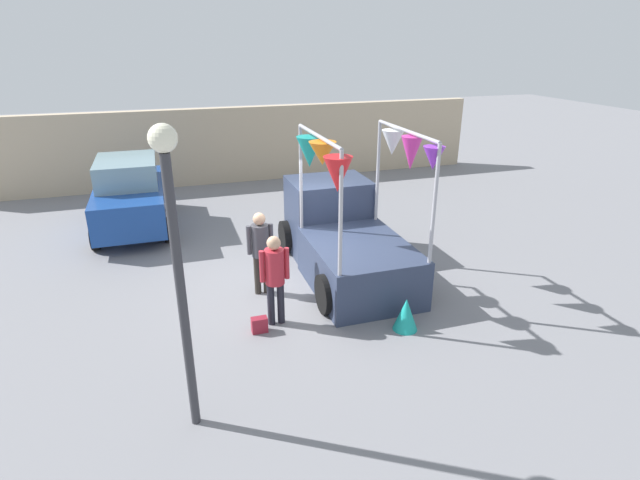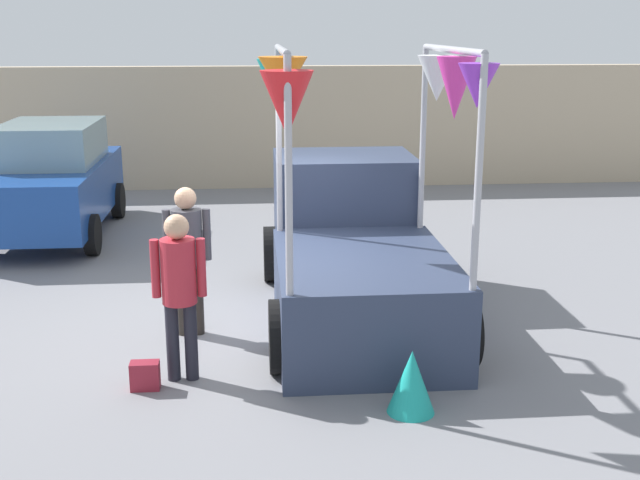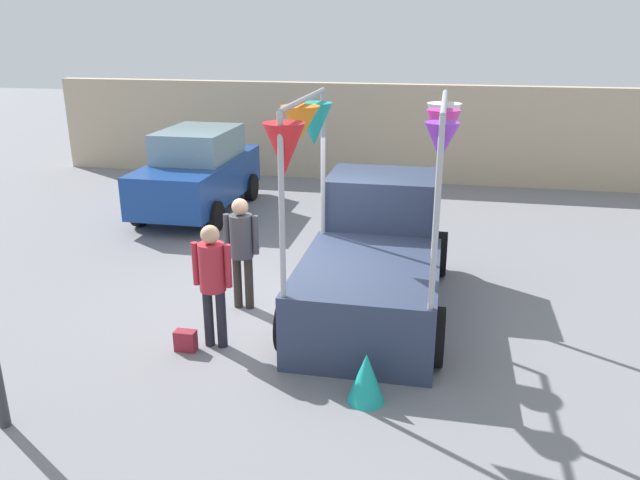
{
  "view_description": "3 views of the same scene",
  "coord_description": "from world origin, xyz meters",
  "px_view_note": "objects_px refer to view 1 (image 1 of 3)",
  "views": [
    {
      "loc": [
        -2.43,
        -8.98,
        4.83
      ],
      "look_at": [
        0.22,
        -0.64,
        1.26
      ],
      "focal_mm": 28.0,
      "sensor_mm": 36.0,
      "label": 1
    },
    {
      "loc": [
        -0.07,
        -8.76,
        3.43
      ],
      "look_at": [
        0.66,
        -0.13,
        1.1
      ],
      "focal_mm": 45.0,
      "sensor_mm": 36.0,
      "label": 2
    },
    {
      "loc": [
        2.03,
        -8.3,
        4.08
      ],
      "look_at": [
        0.39,
        -0.17,
        1.21
      ],
      "focal_mm": 35.0,
      "sensor_mm": 36.0,
      "label": 3
    }
  ],
  "objects_px": {
    "street_lamp": "(175,245)",
    "handbag": "(260,325)",
    "person_vendor": "(260,245)",
    "vendor_truck": "(342,232)",
    "person_customer": "(275,272)",
    "folded_kite_bundle_teal": "(406,314)",
    "parked_car": "(130,194)"
  },
  "relations": [
    {
      "from": "street_lamp",
      "to": "handbag",
      "type": "bearing_deg",
      "value": 56.96
    },
    {
      "from": "street_lamp",
      "to": "person_vendor",
      "type": "bearing_deg",
      "value": 64.55
    },
    {
      "from": "vendor_truck",
      "to": "person_customer",
      "type": "bearing_deg",
      "value": -136.55
    },
    {
      "from": "vendor_truck",
      "to": "folded_kite_bundle_teal",
      "type": "bearing_deg",
      "value": -85.45
    },
    {
      "from": "parked_car",
      "to": "person_customer",
      "type": "relative_size",
      "value": 2.36
    },
    {
      "from": "handbag",
      "to": "street_lamp",
      "type": "height_order",
      "value": "street_lamp"
    },
    {
      "from": "vendor_truck",
      "to": "person_vendor",
      "type": "xyz_separation_m",
      "value": [
        -1.93,
        -0.59,
        0.16
      ]
    },
    {
      "from": "vendor_truck",
      "to": "folded_kite_bundle_teal",
      "type": "distance_m",
      "value": 2.78
    },
    {
      "from": "parked_car",
      "to": "person_vendor",
      "type": "relative_size",
      "value": 2.33
    },
    {
      "from": "person_vendor",
      "to": "vendor_truck",
      "type": "bearing_deg",
      "value": 17.05
    },
    {
      "from": "parked_car",
      "to": "street_lamp",
      "type": "xyz_separation_m",
      "value": [
        0.98,
        -8.08,
        1.65
      ]
    },
    {
      "from": "parked_car",
      "to": "vendor_truck",
      "type": "bearing_deg",
      "value": -42.55
    },
    {
      "from": "vendor_truck",
      "to": "handbag",
      "type": "distance_m",
      "value": 3.12
    },
    {
      "from": "parked_car",
      "to": "person_customer",
      "type": "distance_m",
      "value": 6.49
    },
    {
      "from": "folded_kite_bundle_teal",
      "to": "vendor_truck",
      "type": "bearing_deg",
      "value": 94.55
    },
    {
      "from": "vendor_truck",
      "to": "street_lamp",
      "type": "relative_size",
      "value": 1.03
    },
    {
      "from": "handbag",
      "to": "folded_kite_bundle_teal",
      "type": "bearing_deg",
      "value": -15.63
    },
    {
      "from": "vendor_truck",
      "to": "parked_car",
      "type": "xyz_separation_m",
      "value": [
        -4.51,
        4.14,
        0.06
      ]
    },
    {
      "from": "person_customer",
      "to": "person_vendor",
      "type": "relative_size",
      "value": 0.99
    },
    {
      "from": "vendor_truck",
      "to": "person_customer",
      "type": "relative_size",
      "value": 2.43
    },
    {
      "from": "vendor_truck",
      "to": "street_lamp",
      "type": "distance_m",
      "value": 5.56
    },
    {
      "from": "person_customer",
      "to": "parked_car",
      "type": "bearing_deg",
      "value": 113.51
    },
    {
      "from": "parked_car",
      "to": "person_vendor",
      "type": "height_order",
      "value": "parked_car"
    },
    {
      "from": "person_customer",
      "to": "street_lamp",
      "type": "bearing_deg",
      "value": -127.0
    },
    {
      "from": "person_customer",
      "to": "vendor_truck",
      "type": "bearing_deg",
      "value": 43.45
    },
    {
      "from": "folded_kite_bundle_teal",
      "to": "person_customer",
      "type": "bearing_deg",
      "value": 157.25
    },
    {
      "from": "parked_car",
      "to": "person_customer",
      "type": "height_order",
      "value": "parked_car"
    },
    {
      "from": "handbag",
      "to": "parked_car",
      "type": "bearing_deg",
      "value": 110.0
    },
    {
      "from": "person_vendor",
      "to": "folded_kite_bundle_teal",
      "type": "distance_m",
      "value": 3.1
    },
    {
      "from": "person_customer",
      "to": "handbag",
      "type": "height_order",
      "value": "person_customer"
    },
    {
      "from": "parked_car",
      "to": "street_lamp",
      "type": "bearing_deg",
      "value": -83.05
    },
    {
      "from": "street_lamp",
      "to": "folded_kite_bundle_teal",
      "type": "distance_m",
      "value": 4.56
    }
  ]
}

